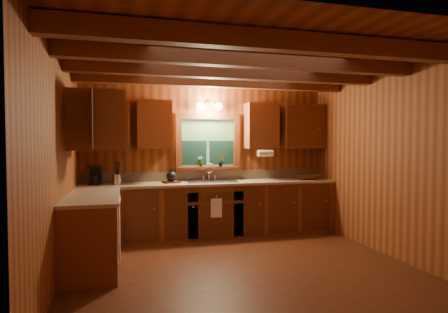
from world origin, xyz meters
TOP-DOWN VIEW (x-y plane):
  - room at (0.00, 0.00)m, footprint 4.20×4.20m
  - ceiling_beams at (0.00, 0.00)m, footprint 4.20×2.54m
  - base_cabinets at (-0.49, 1.28)m, footprint 4.20×2.22m
  - countertop at (-0.48, 1.29)m, footprint 4.20×2.24m
  - backsplash at (0.00, 1.89)m, footprint 4.20×0.02m
  - dishwasher_panel at (-1.47, 0.68)m, footprint 0.02×0.60m
  - upper_cabinets at (-0.56, 1.42)m, footprint 4.19×1.77m
  - window at (0.00, 1.87)m, footprint 1.12×0.08m
  - window_sill at (0.00, 1.82)m, footprint 1.06×0.14m
  - wall_sconce at (0.00, 1.75)m, footprint 0.45×0.21m
  - paper_towel_roll at (0.92, 1.53)m, footprint 0.27×0.11m
  - dish_towel at (0.00, 1.26)m, footprint 0.18×0.01m
  - sink at (0.00, 1.60)m, footprint 0.82×0.48m
  - coffee_maker at (-1.83, 1.66)m, footprint 0.17×0.22m
  - utensil_crock at (-1.51, 1.59)m, footprint 0.13×0.13m
  - cutting_board at (-0.66, 1.60)m, footprint 0.30×0.26m
  - teakettle at (-0.66, 1.60)m, footprint 0.16×0.16m
  - wicker_basket at (1.73, 1.53)m, footprint 0.48×0.48m
  - potted_plant_left at (-0.14, 1.82)m, footprint 0.11×0.09m
  - potted_plant_right at (0.21, 1.78)m, footprint 0.10×0.08m

SIDE VIEW (x-z plane):
  - base_cabinets at x=-0.49m, z-range 0.00..0.86m
  - dishwasher_panel at x=-1.47m, z-range 0.03..0.83m
  - dish_towel at x=0.00m, z-range 0.37..0.67m
  - sink at x=0.00m, z-range 0.64..1.07m
  - countertop at x=-0.48m, z-range 0.86..0.90m
  - cutting_board at x=-0.66m, z-range 0.90..0.92m
  - wicker_basket at x=1.73m, z-range 0.90..0.99m
  - backsplash at x=0.00m, z-range 0.90..1.06m
  - utensil_crock at x=-1.51m, z-range 0.81..1.17m
  - teakettle at x=-0.66m, z-range 0.90..1.11m
  - coffee_maker at x=-1.83m, z-range 0.90..1.20m
  - window_sill at x=0.00m, z-range 1.10..1.14m
  - potted_plant_right at x=0.21m, z-range 1.14..1.32m
  - potted_plant_left at x=-0.14m, z-range 1.14..1.33m
  - room at x=0.00m, z-range -0.80..3.40m
  - paper_towel_roll at x=0.92m, z-range 1.31..1.42m
  - window at x=0.00m, z-range 1.03..2.03m
  - upper_cabinets at x=-0.56m, z-range 1.45..2.23m
  - wall_sconce at x=0.00m, z-range 2.08..2.25m
  - ceiling_beams at x=0.00m, z-range 2.40..2.58m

